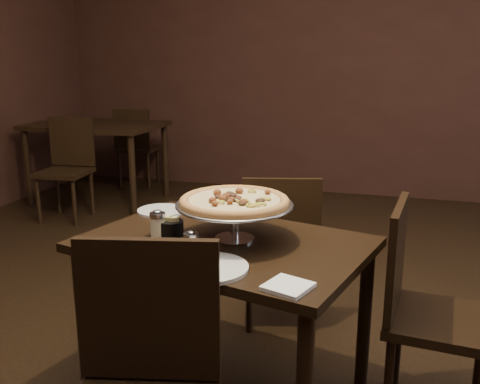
# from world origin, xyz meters

# --- Properties ---
(room) EXTENTS (6.04, 7.04, 2.84)m
(room) POSITION_xyz_m (0.06, 0.03, 1.40)
(room) COLOR black
(room) RESTS_ON ground
(dining_table) EXTENTS (1.23, 0.96, 0.68)m
(dining_table) POSITION_xyz_m (-0.04, -0.08, 0.59)
(dining_table) COLOR black
(dining_table) RESTS_ON ground
(background_table) EXTENTS (1.22, 0.81, 0.76)m
(background_table) POSITION_xyz_m (-2.20, 2.50, 0.66)
(background_table) COLOR black
(background_table) RESTS_ON ground
(pizza_stand) EXTENTS (0.46, 0.46, 0.19)m
(pizza_stand) POSITION_xyz_m (-0.01, -0.06, 0.84)
(pizza_stand) COLOR #B7B8BF
(pizza_stand) RESTS_ON dining_table
(parmesan_shaker) EXTENTS (0.06, 0.06, 0.11)m
(parmesan_shaker) POSITION_xyz_m (-0.32, -0.11, 0.73)
(parmesan_shaker) COLOR #F7ECC0
(parmesan_shaker) RESTS_ON dining_table
(pepper_flake_shaker) EXTENTS (0.06, 0.06, 0.10)m
(pepper_flake_shaker) POSITION_xyz_m (-0.10, -0.27, 0.73)
(pepper_flake_shaker) COLOR #98270D
(pepper_flake_shaker) RESTS_ON dining_table
(packet_caddy) EXTENTS (0.10, 0.10, 0.08)m
(packet_caddy) POSITION_xyz_m (-0.27, -0.08, 0.72)
(packet_caddy) COLOR black
(packet_caddy) RESTS_ON dining_table
(napkin_stack) EXTENTS (0.17, 0.17, 0.01)m
(napkin_stack) POSITION_xyz_m (0.29, -0.45, 0.69)
(napkin_stack) COLOR white
(napkin_stack) RESTS_ON dining_table
(plate_left) EXTENTS (0.22, 0.22, 0.01)m
(plate_left) POSITION_xyz_m (-0.45, 0.21, 0.69)
(plate_left) COLOR silver
(plate_left) RESTS_ON dining_table
(plate_near) EXTENTS (0.28, 0.28, 0.01)m
(plate_near) POSITION_xyz_m (0.00, -0.38, 0.69)
(plate_near) COLOR silver
(plate_near) RESTS_ON dining_table
(serving_spatula) EXTENTS (0.16, 0.16, 0.02)m
(serving_spatula) POSITION_xyz_m (0.11, -0.15, 0.83)
(serving_spatula) COLOR #B7B8BF
(serving_spatula) RESTS_ON pizza_stand
(chair_far) EXTENTS (0.47, 0.47, 0.82)m
(chair_far) POSITION_xyz_m (0.04, 0.57, 0.45)
(chair_far) COLOR black
(chair_far) RESTS_ON ground
(chair_side) EXTENTS (0.43, 0.43, 0.85)m
(chair_side) POSITION_xyz_m (0.73, 0.03, 0.47)
(chair_side) COLOR black
(chair_side) RESTS_ON ground
(bg_chair_far) EXTENTS (0.44, 0.44, 0.85)m
(bg_chair_far) POSITION_xyz_m (-2.13, 3.15, 0.46)
(bg_chair_far) COLOR black
(bg_chair_far) RESTS_ON ground
(bg_chair_near) EXTENTS (0.45, 0.45, 0.87)m
(bg_chair_near) POSITION_xyz_m (-2.16, 1.94, 0.47)
(bg_chair_near) COLOR black
(bg_chair_near) RESTS_ON ground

